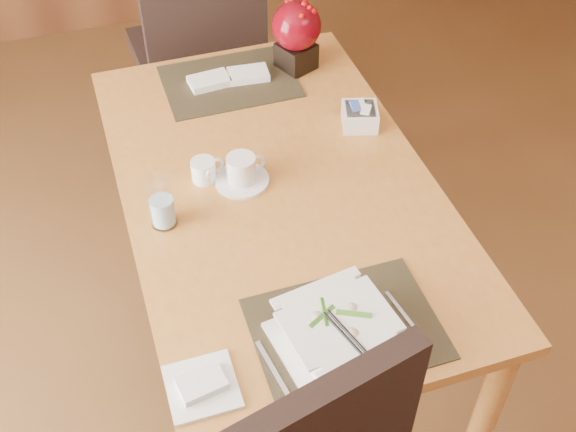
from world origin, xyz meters
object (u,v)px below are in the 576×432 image
object	(u,v)px
dining_table	(278,208)
coffee_cup	(241,172)
bread_plate	(202,387)
water_glass	(161,201)
sugar_caddy	(360,117)
berry_decor	(296,32)
creamer_jug	(203,170)
soup_setting	(338,335)
far_chair	(200,43)

from	to	relation	value
dining_table	coffee_cup	bearing A→B (deg)	156.04
coffee_cup	bread_plate	size ratio (longest dim) A/B	1.02
water_glass	dining_table	bearing A→B (deg)	9.08
dining_table	sugar_caddy	distance (m)	0.41
water_glass	berry_decor	bearing A→B (deg)	46.19
dining_table	creamer_jug	size ratio (longest dim) A/B	15.99
dining_table	berry_decor	size ratio (longest dim) A/B	6.01
soup_setting	far_chair	bearing A→B (deg)	79.70
creamer_jug	far_chair	size ratio (longest dim) A/B	0.09
soup_setting	sugar_caddy	distance (m)	0.87
far_chair	soup_setting	bearing A→B (deg)	85.96
creamer_jug	berry_decor	xyz separation A→B (m)	(0.45, 0.48, 0.11)
dining_table	berry_decor	distance (m)	0.66
coffee_cup	far_chair	distance (m)	1.04
coffee_cup	far_chair	bearing A→B (deg)	84.42
water_glass	creamer_jug	bearing A→B (deg)	44.37
water_glass	berry_decor	world-z (taller)	berry_decor
water_glass	creamer_jug	xyz separation A→B (m)	(0.15, 0.14, -0.05)
coffee_cup	berry_decor	bearing A→B (deg)	56.59
creamer_jug	far_chair	world-z (taller)	far_chair
soup_setting	creamer_jug	bearing A→B (deg)	94.37
creamer_jug	bread_plate	world-z (taller)	creamer_jug
bread_plate	berry_decor	bearing A→B (deg)	62.10
sugar_caddy	berry_decor	size ratio (longest dim) A/B	0.44
coffee_cup	far_chair	world-z (taller)	far_chair
creamer_jug	bread_plate	xyz separation A→B (m)	(-0.17, -0.69, -0.03)
creamer_jug	sugar_caddy	world-z (taller)	creamer_jug
creamer_jug	far_chair	xyz separation A→B (m)	(0.20, 0.98, -0.18)
coffee_cup	water_glass	bearing A→B (deg)	-158.56
bread_plate	coffee_cup	bearing A→B (deg)	67.02
berry_decor	bread_plate	bearing A→B (deg)	-117.90
water_glass	creamer_jug	distance (m)	0.21
soup_setting	sugar_caddy	size ratio (longest dim) A/B	2.80
sugar_caddy	berry_decor	world-z (taller)	berry_decor
dining_table	far_chair	distance (m)	1.07
water_glass	sugar_caddy	world-z (taller)	water_glass
dining_table	bread_plate	distance (m)	0.71
coffee_cup	creamer_jug	size ratio (longest dim) A/B	1.72
dining_table	coffee_cup	xyz separation A→B (m)	(-0.10, 0.04, 0.14)
dining_table	creamer_jug	distance (m)	0.25
dining_table	far_chair	size ratio (longest dim) A/B	1.39
coffee_cup	sugar_caddy	xyz separation A→B (m)	(0.43, 0.14, -0.01)
sugar_caddy	far_chair	distance (m)	0.95
coffee_cup	bread_plate	world-z (taller)	coffee_cup
creamer_jug	berry_decor	distance (m)	0.66
soup_setting	bread_plate	xyz separation A→B (m)	(-0.33, -0.01, -0.05)
water_glass	far_chair	world-z (taller)	far_chair
berry_decor	sugar_caddy	bearing A→B (deg)	-76.89
water_glass	far_chair	xyz separation A→B (m)	(0.35, 1.12, -0.23)
sugar_caddy	berry_decor	distance (m)	0.40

